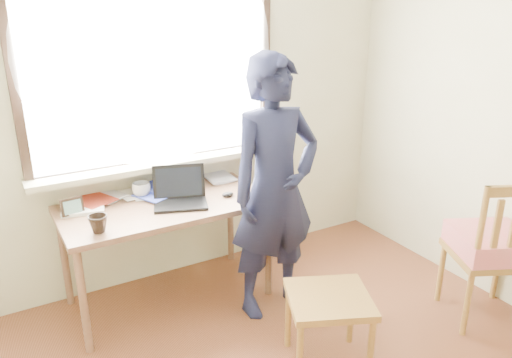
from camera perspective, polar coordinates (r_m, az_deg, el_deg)
room_shell at (r=2.07m, az=9.60°, el=8.32°), size 3.52×4.02×2.61m
desk at (r=3.45m, az=-10.30°, el=-3.95°), size 1.38×0.69×0.74m
laptop at (r=3.40m, az=-8.70°, el=-1.77°), size 0.42×0.38×0.24m
mug_white at (r=3.56m, az=-12.97°, el=-1.20°), size 0.14×0.14×0.10m
mug_dark at (r=3.09m, az=-17.59°, el=-4.91°), size 0.15×0.15×0.11m
mouse at (r=3.48m, az=-3.25°, el=-1.77°), size 0.09×0.06×0.03m
desk_clutter at (r=3.48m, az=-15.49°, el=-2.48°), size 0.88×0.52×0.04m
book_a at (r=3.56m, az=-17.83°, el=-2.33°), size 0.27×0.30×0.02m
book_b at (r=3.80m, az=-5.69°, el=-0.01°), size 0.22×0.28×0.02m
picture_frame at (r=3.37m, az=-20.25°, el=-3.11°), size 0.14×0.03×0.11m
work_chair at (r=2.95m, az=8.31°, el=-14.26°), size 0.60×0.58×0.47m
side_chair at (r=3.59m, az=25.34°, el=-6.90°), size 0.62×0.61×1.03m
person at (r=3.24m, az=2.17°, el=-1.21°), size 0.64×0.42×1.75m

